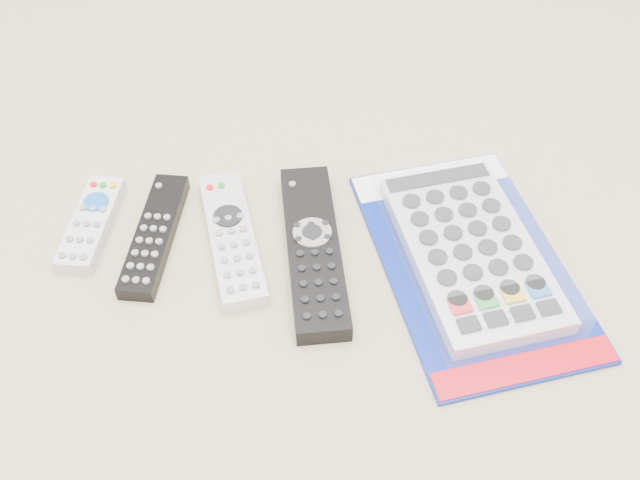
{
  "coord_description": "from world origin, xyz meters",
  "views": [
    {
      "loc": [
        0.05,
        -0.59,
        0.67
      ],
      "look_at": [
        0.08,
        -0.02,
        0.01
      ],
      "focal_mm": 40.0,
      "sensor_mm": 36.0,
      "label": 1
    }
  ],
  "objects_px": {
    "jumbo_remote_packaged": "(471,249)",
    "remote_silver_dvd": "(232,238)",
    "remote_small_grey": "(91,223)",
    "remote_slim_black": "(155,235)",
    "remote_large_black": "(313,249)"
  },
  "relations": [
    {
      "from": "remote_silver_dvd",
      "to": "jumbo_remote_packaged",
      "type": "height_order",
      "value": "jumbo_remote_packaged"
    },
    {
      "from": "remote_silver_dvd",
      "to": "remote_small_grey",
      "type": "bearing_deg",
      "value": 158.73
    },
    {
      "from": "remote_slim_black",
      "to": "remote_large_black",
      "type": "distance_m",
      "value": 0.2
    },
    {
      "from": "remote_small_grey",
      "to": "remote_slim_black",
      "type": "relative_size",
      "value": 0.79
    },
    {
      "from": "remote_slim_black",
      "to": "jumbo_remote_packaged",
      "type": "height_order",
      "value": "jumbo_remote_packaged"
    },
    {
      "from": "remote_slim_black",
      "to": "jumbo_remote_packaged",
      "type": "distance_m",
      "value": 0.39
    },
    {
      "from": "remote_large_black",
      "to": "remote_slim_black",
      "type": "bearing_deg",
      "value": 166.89
    },
    {
      "from": "remote_slim_black",
      "to": "remote_silver_dvd",
      "type": "distance_m",
      "value": 0.1
    },
    {
      "from": "jumbo_remote_packaged",
      "to": "remote_silver_dvd",
      "type": "bearing_deg",
      "value": 160.81
    },
    {
      "from": "remote_large_black",
      "to": "remote_small_grey",
      "type": "bearing_deg",
      "value": 165.22
    },
    {
      "from": "remote_large_black",
      "to": "remote_silver_dvd",
      "type": "bearing_deg",
      "value": 163.11
    },
    {
      "from": "remote_silver_dvd",
      "to": "jumbo_remote_packaged",
      "type": "bearing_deg",
      "value": -18.8
    },
    {
      "from": "jumbo_remote_packaged",
      "to": "remote_small_grey",
      "type": "bearing_deg",
      "value": 159.87
    },
    {
      "from": "remote_silver_dvd",
      "to": "jumbo_remote_packaged",
      "type": "xyz_separation_m",
      "value": [
        0.29,
        -0.04,
        0.01
      ]
    },
    {
      "from": "remote_small_grey",
      "to": "remote_silver_dvd",
      "type": "bearing_deg",
      "value": -2.24
    }
  ]
}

